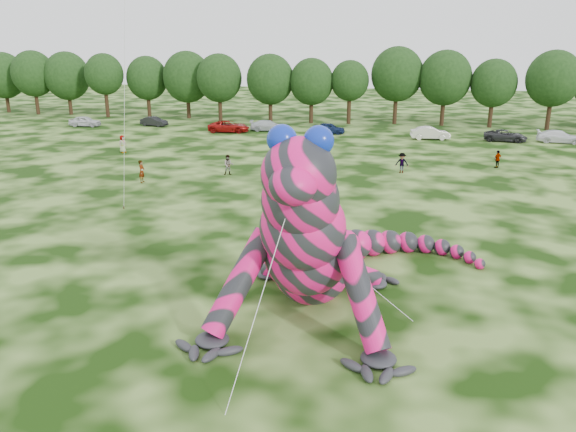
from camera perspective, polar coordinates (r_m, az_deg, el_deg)
The scene contains 30 objects.
ground at distance 26.14m, azimuth -9.33°, elevation -8.10°, with size 240.00×240.00×0.00m, color #16330A.
inflatable_gecko at distance 24.61m, azimuth 2.96°, elevation 0.93°, with size 14.09×16.73×8.36m, color #EC1271, non-canonical shape.
tree_0 at distance 103.19m, azimuth -26.83°, elevation 12.01°, with size 6.91×6.22×9.51m, color black, non-canonical shape.
tree_1 at distance 98.53m, azimuth -24.36°, elevation 12.24°, with size 6.74×6.07×9.81m, color black, non-canonical shape.
tree_2 at distance 96.13m, azimuth -21.47°, elevation 12.44°, with size 7.04×6.34×9.64m, color black, non-canonical shape.
tree_3 at distance 90.93m, azimuth -18.08°, elevation 12.49°, with size 5.81×5.23×9.44m, color black, non-canonical shape.
tree_4 at distance 89.60m, azimuth -14.08°, elevation 12.63°, with size 6.22×5.60×9.06m, color black, non-canonical shape.
tree_5 at distance 86.72m, azimuth -10.19°, elevation 12.98°, with size 7.16×6.44×9.80m, color black, non-canonical shape.
tree_6 at distance 83.18m, azimuth -6.97°, elevation 12.83°, with size 6.52×5.86×9.49m, color black, non-canonical shape.
tree_7 at distance 81.23m, azimuth -1.81°, elevation 12.84°, with size 6.68×6.01×9.48m, color black, non-canonical shape.
tree_8 at distance 80.27m, azimuth 2.39°, elevation 12.59°, with size 6.14×5.53×8.94m, color black, non-canonical shape.
tree_9 at distance 79.95m, azimuth 6.26°, elevation 12.39°, with size 5.27×4.74×8.68m, color black, non-canonical shape.
tree_10 at distance 80.74m, azimuth 10.96°, elevation 12.88°, with size 7.09×6.38×10.50m, color black, non-canonical shape.
tree_11 at distance 80.51m, azimuth 15.60°, elevation 12.40°, with size 7.01×6.31×10.07m, color black, non-canonical shape.
tree_12 at distance 80.72m, azimuth 20.08°, elevation 11.62°, with size 5.99×5.39×8.97m, color black, non-canonical shape.
tree_13 at distance 81.37m, azimuth 25.23°, elevation 11.48°, with size 6.83×6.15×10.13m, color black, non-canonical shape.
car_0 at distance 81.97m, azimuth -19.93°, elevation 9.04°, with size 1.68×4.19×1.43m, color silver.
car_1 at distance 79.76m, azimuth -13.46°, elevation 9.33°, with size 1.34×3.83×1.26m, color black.
car_2 at distance 72.66m, azimuth -6.04°, elevation 9.03°, with size 2.41×5.22×1.45m, color maroon.
car_3 at distance 73.42m, azimuth -2.01°, elevation 9.17°, with size 1.90×4.68×1.36m, color silver.
car_4 at distance 71.34m, azimuth 4.20°, elevation 8.89°, with size 1.59×3.96×1.35m, color #111F47.
car_5 at distance 68.93m, azimuth 14.24°, elevation 8.17°, with size 1.58×4.53×1.49m, color silver.
car_6 at distance 70.14m, azimuth 21.22°, elevation 7.62°, with size 2.21×4.80×1.33m, color #28282A.
car_7 at distance 71.59m, azimuth 25.84°, elevation 7.27°, with size 1.97×4.86×1.41m, color white.
spectator_0 at distance 47.55m, azimuth -14.63°, elevation 4.40°, with size 0.67×0.44×1.85m, color gray.
spectator_4 at distance 61.22m, azimuth -16.46°, elevation 7.04°, with size 0.89×0.58×1.81m, color gray.
spectator_5 at distance 40.59m, azimuth 2.70°, elevation 2.75°, with size 1.68×0.54×1.82m, color gray.
spectator_1 at distance 48.97m, azimuth -6.07°, elevation 5.18°, with size 0.86×0.67×1.76m, color gray.
spectator_2 at distance 50.48m, azimuth 11.49°, elevation 5.31°, with size 1.16×0.66×1.79m, color gray.
spectator_3 at distance 54.96m, azimuth 20.52°, elevation 5.43°, with size 0.95×0.40×1.62m, color gray.
Camera 1 is at (8.85, -21.93, 11.13)m, focal length 35.00 mm.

